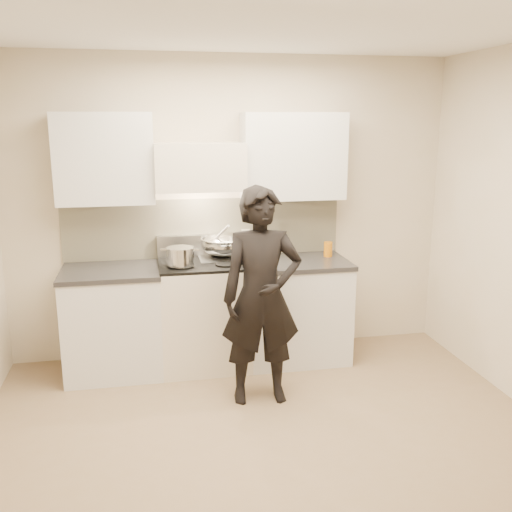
# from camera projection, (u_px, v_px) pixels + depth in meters

# --- Properties ---
(ground_plane) EXTENTS (4.00, 4.00, 0.00)m
(ground_plane) POSITION_uv_depth(u_px,v_px,m) (272.00, 447.00, 3.83)
(ground_plane) COLOR #7F6950
(room_shell) EXTENTS (4.04, 3.54, 2.70)m
(room_shell) POSITION_uv_depth(u_px,v_px,m) (253.00, 203.00, 3.80)
(room_shell) COLOR beige
(room_shell) RESTS_ON ground
(stove) EXTENTS (0.76, 0.65, 0.96)m
(stove) POSITION_uv_depth(u_px,v_px,m) (204.00, 313.00, 5.02)
(stove) COLOR beige
(stove) RESTS_ON ground
(counter_right) EXTENTS (0.92, 0.67, 0.92)m
(counter_right) POSITION_uv_depth(u_px,v_px,m) (295.00, 309.00, 5.18)
(counter_right) COLOR silver
(counter_right) RESTS_ON ground
(counter_left) EXTENTS (0.82, 0.67, 0.92)m
(counter_left) POSITION_uv_depth(u_px,v_px,m) (113.00, 321.00, 4.88)
(counter_left) COLOR silver
(counter_left) RESTS_ON ground
(wok) EXTENTS (0.42, 0.51, 0.34)m
(wok) POSITION_uv_depth(u_px,v_px,m) (224.00, 244.00, 5.03)
(wok) COLOR beige
(wok) RESTS_ON stove
(stock_pot) EXTENTS (0.32, 0.27, 0.15)m
(stock_pot) POSITION_uv_depth(u_px,v_px,m) (180.00, 256.00, 4.73)
(stock_pot) COLOR beige
(stock_pot) RESTS_ON stove
(utensil_crock) EXTENTS (0.14, 0.14, 0.37)m
(utensil_crock) POSITION_uv_depth(u_px,v_px,m) (262.00, 245.00, 5.17)
(utensil_crock) COLOR #A7A7A8
(utensil_crock) RESTS_ON counter_right
(spice_jar) EXTENTS (0.04, 0.04, 0.09)m
(spice_jar) POSITION_uv_depth(u_px,v_px,m) (267.00, 251.00, 5.23)
(spice_jar) COLOR orange
(spice_jar) RESTS_ON counter_right
(oil_glass) EXTENTS (0.08, 0.08, 0.14)m
(oil_glass) POSITION_uv_depth(u_px,v_px,m) (328.00, 249.00, 5.20)
(oil_glass) COLOR #BA660A
(oil_glass) RESTS_ON counter_right
(person) EXTENTS (0.63, 0.43, 1.67)m
(person) POSITION_uv_depth(u_px,v_px,m) (262.00, 297.00, 4.31)
(person) COLOR black
(person) RESTS_ON ground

